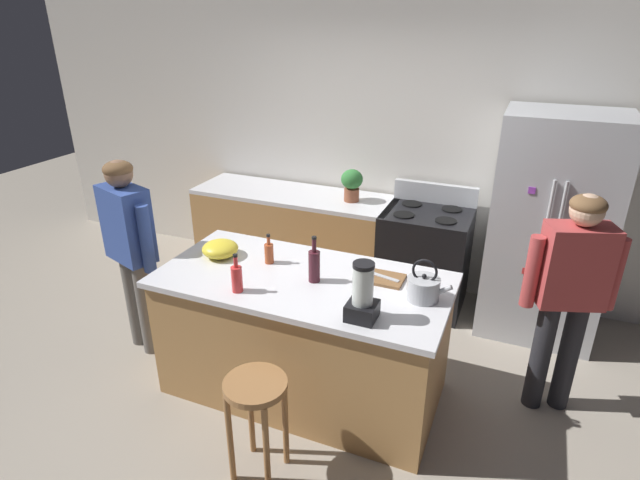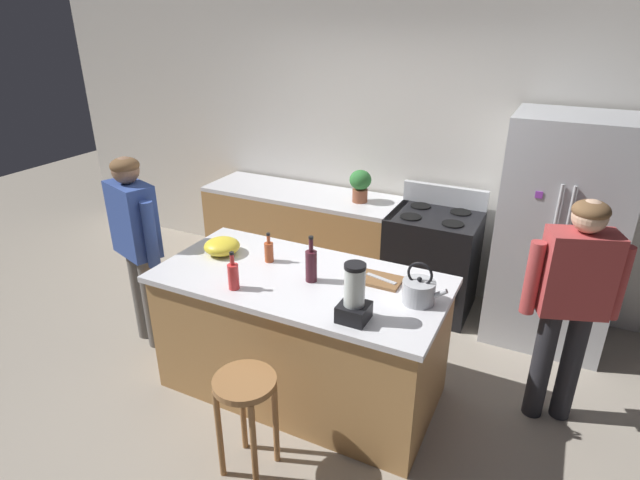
{
  "view_description": "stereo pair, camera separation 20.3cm",
  "coord_description": "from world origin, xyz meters",
  "px_view_note": "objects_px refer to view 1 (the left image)",
  "views": [
    {
      "loc": [
        1.26,
        -2.71,
        2.52
      ],
      "look_at": [
        0.0,
        0.3,
        1.06
      ],
      "focal_mm": 28.72,
      "sensor_mm": 36.0,
      "label": 1
    },
    {
      "loc": [
        1.45,
        -2.63,
        2.52
      ],
      "look_at": [
        0.0,
        0.3,
        1.06
      ],
      "focal_mm": 28.72,
      "sensor_mm": 36.0,
      "label": 2
    }
  ],
  "objects_px": {
    "bottle_cooking_sauce": "(269,253)",
    "bottle_soda": "(237,278)",
    "person_by_island_left": "(130,241)",
    "chef_knife": "(384,277)",
    "tea_kettle": "(423,287)",
    "bar_stool": "(256,403)",
    "blender_appliance": "(363,296)",
    "kitchen_island": "(303,335)",
    "person_by_sink_right": "(570,287)",
    "potted_plant": "(352,183)",
    "mixing_bowl": "(220,249)",
    "stove_range": "(424,258)",
    "cutting_board": "(381,278)",
    "bottle_wine": "(314,265)",
    "refrigerator": "(549,229)"
  },
  "relations": [
    {
      "from": "kitchen_island",
      "to": "bar_stool",
      "type": "distance_m",
      "value": 0.78
    },
    {
      "from": "bar_stool",
      "to": "tea_kettle",
      "type": "distance_m",
      "value": 1.19
    },
    {
      "from": "bar_stool",
      "to": "bottle_wine",
      "type": "bearing_deg",
      "value": 88.14
    },
    {
      "from": "stove_range",
      "to": "mixing_bowl",
      "type": "distance_m",
      "value": 1.95
    },
    {
      "from": "bottle_soda",
      "to": "chef_knife",
      "type": "relative_size",
      "value": 1.16
    },
    {
      "from": "bottle_cooking_sauce",
      "to": "mixing_bowl",
      "type": "height_order",
      "value": "bottle_cooking_sauce"
    },
    {
      "from": "mixing_bowl",
      "to": "person_by_sink_right",
      "type": "bearing_deg",
      "value": 10.62
    },
    {
      "from": "bottle_cooking_sauce",
      "to": "tea_kettle",
      "type": "bearing_deg",
      "value": -3.86
    },
    {
      "from": "person_by_island_left",
      "to": "chef_knife",
      "type": "xyz_separation_m",
      "value": [
        1.92,
        0.21,
        -0.01
      ]
    },
    {
      "from": "stove_range",
      "to": "person_by_sink_right",
      "type": "bearing_deg",
      "value": -42.67
    },
    {
      "from": "potted_plant",
      "to": "mixing_bowl",
      "type": "relative_size",
      "value": 1.16
    },
    {
      "from": "kitchen_island",
      "to": "person_by_island_left",
      "type": "relative_size",
      "value": 1.24
    },
    {
      "from": "person_by_island_left",
      "to": "person_by_sink_right",
      "type": "distance_m",
      "value": 3.09
    },
    {
      "from": "bar_stool",
      "to": "bottle_wine",
      "type": "height_order",
      "value": "bottle_wine"
    },
    {
      "from": "person_by_island_left",
      "to": "chef_knife",
      "type": "height_order",
      "value": "person_by_island_left"
    },
    {
      "from": "bottle_cooking_sauce",
      "to": "bottle_soda",
      "type": "bearing_deg",
      "value": -89.52
    },
    {
      "from": "tea_kettle",
      "to": "chef_knife",
      "type": "distance_m",
      "value": 0.33
    },
    {
      "from": "bottle_wine",
      "to": "bottle_cooking_sauce",
      "type": "relative_size",
      "value": 1.46
    },
    {
      "from": "potted_plant",
      "to": "mixing_bowl",
      "type": "height_order",
      "value": "potted_plant"
    },
    {
      "from": "bar_stool",
      "to": "blender_appliance",
      "type": "xyz_separation_m",
      "value": [
        0.45,
        0.46,
        0.55
      ]
    },
    {
      "from": "refrigerator",
      "to": "bar_stool",
      "type": "height_order",
      "value": "refrigerator"
    },
    {
      "from": "person_by_island_left",
      "to": "mixing_bowl",
      "type": "height_order",
      "value": "person_by_island_left"
    },
    {
      "from": "person_by_island_left",
      "to": "cutting_board",
      "type": "bearing_deg",
      "value": 6.31
    },
    {
      "from": "kitchen_island",
      "to": "refrigerator",
      "type": "distance_m",
      "value": 2.17
    },
    {
      "from": "mixing_bowl",
      "to": "chef_knife",
      "type": "relative_size",
      "value": 1.18
    },
    {
      "from": "person_by_sink_right",
      "to": "bottle_cooking_sauce",
      "type": "xyz_separation_m",
      "value": [
        -1.93,
        -0.39,
        0.05
      ]
    },
    {
      "from": "potted_plant",
      "to": "tea_kettle",
      "type": "bearing_deg",
      "value": -56.52
    },
    {
      "from": "person_by_sink_right",
      "to": "bottle_wine",
      "type": "bearing_deg",
      "value": -161.57
    },
    {
      "from": "bar_stool",
      "to": "mixing_bowl",
      "type": "bearing_deg",
      "value": 131.28
    },
    {
      "from": "refrigerator",
      "to": "bottle_soda",
      "type": "distance_m",
      "value": 2.56
    },
    {
      "from": "refrigerator",
      "to": "potted_plant",
      "type": "relative_size",
      "value": 6.18
    },
    {
      "from": "bottle_soda",
      "to": "tea_kettle",
      "type": "bearing_deg",
      "value": 18.08
    },
    {
      "from": "kitchen_island",
      "to": "bar_stool",
      "type": "height_order",
      "value": "kitchen_island"
    },
    {
      "from": "person_by_sink_right",
      "to": "potted_plant",
      "type": "height_order",
      "value": "person_by_sink_right"
    },
    {
      "from": "chef_knife",
      "to": "bottle_wine",
      "type": "bearing_deg",
      "value": -142.02
    },
    {
      "from": "stove_range",
      "to": "tea_kettle",
      "type": "xyz_separation_m",
      "value": [
        0.28,
        -1.49,
        0.52
      ]
    },
    {
      "from": "kitchen_island",
      "to": "cutting_board",
      "type": "height_order",
      "value": "cutting_board"
    },
    {
      "from": "stove_range",
      "to": "chef_knife",
      "type": "xyz_separation_m",
      "value": [
        -0.01,
        -1.34,
        0.47
      ]
    },
    {
      "from": "bottle_soda",
      "to": "bottle_cooking_sauce",
      "type": "bearing_deg",
      "value": 90.48
    },
    {
      "from": "kitchen_island",
      "to": "person_by_sink_right",
      "type": "height_order",
      "value": "person_by_sink_right"
    },
    {
      "from": "kitchen_island",
      "to": "person_by_sink_right",
      "type": "relative_size",
      "value": 1.25
    },
    {
      "from": "person_by_sink_right",
      "to": "potted_plant",
      "type": "bearing_deg",
      "value": 150.26
    },
    {
      "from": "potted_plant",
      "to": "bottle_cooking_sauce",
      "type": "height_order",
      "value": "potted_plant"
    },
    {
      "from": "bottle_cooking_sauce",
      "to": "person_by_island_left",
      "type": "bearing_deg",
      "value": -172.65
    },
    {
      "from": "person_by_island_left",
      "to": "blender_appliance",
      "type": "bearing_deg",
      "value": -8.35
    },
    {
      "from": "refrigerator",
      "to": "mixing_bowl",
      "type": "bearing_deg",
      "value": -146.68
    },
    {
      "from": "bottle_wine",
      "to": "tea_kettle",
      "type": "distance_m",
      "value": 0.71
    },
    {
      "from": "bottle_cooking_sauce",
      "to": "tea_kettle",
      "type": "xyz_separation_m",
      "value": [
        1.1,
        -0.07,
        0.0
      ]
    },
    {
      "from": "stove_range",
      "to": "bottle_cooking_sauce",
      "type": "xyz_separation_m",
      "value": [
        -0.82,
        -1.41,
        0.52
      ]
    },
    {
      "from": "tea_kettle",
      "to": "chef_knife",
      "type": "xyz_separation_m",
      "value": [
        -0.29,
        0.14,
        -0.06
      ]
    }
  ]
}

